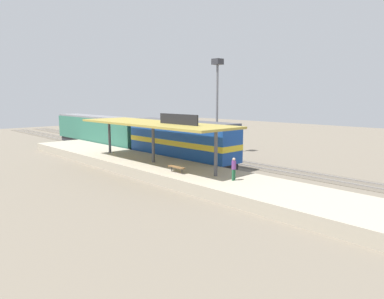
{
  "coord_description": "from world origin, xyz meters",
  "views": [
    {
      "loc": [
        -24.0,
        -25.64,
        6.97
      ],
      "look_at": [
        -1.38,
        -1.94,
        2.0
      ],
      "focal_mm": 31.91,
      "sensor_mm": 36.0,
      "label": 1
    }
  ],
  "objects_px": {
    "locomotive": "(181,141)",
    "person_waiting": "(234,168)",
    "passenger_carriage_single": "(98,130)",
    "light_mast": "(217,86)",
    "platform_bench": "(177,167)"
  },
  "relations": [
    {
      "from": "locomotive",
      "to": "person_waiting",
      "type": "distance_m",
      "value": 12.13
    },
    {
      "from": "locomotive",
      "to": "person_waiting",
      "type": "bearing_deg",
      "value": -112.86
    },
    {
      "from": "passenger_carriage_single",
      "to": "person_waiting",
      "type": "relative_size",
      "value": 11.7
    },
    {
      "from": "locomotive",
      "to": "light_mast",
      "type": "xyz_separation_m",
      "value": [
        7.8,
        1.89,
        5.99
      ]
    },
    {
      "from": "platform_bench",
      "to": "passenger_carriage_single",
      "type": "relative_size",
      "value": 0.08
    },
    {
      "from": "platform_bench",
      "to": "light_mast",
      "type": "relative_size",
      "value": 0.15
    },
    {
      "from": "platform_bench",
      "to": "passenger_carriage_single",
      "type": "distance_m",
      "value": 24.96
    },
    {
      "from": "passenger_carriage_single",
      "to": "person_waiting",
      "type": "xyz_separation_m",
      "value": [
        -4.71,
        -29.16,
        -0.46
      ]
    },
    {
      "from": "passenger_carriage_single",
      "to": "person_waiting",
      "type": "distance_m",
      "value": 29.54
    },
    {
      "from": "passenger_carriage_single",
      "to": "platform_bench",
      "type": "bearing_deg",
      "value": -103.92
    },
    {
      "from": "person_waiting",
      "to": "light_mast",
      "type": "bearing_deg",
      "value": 46.22
    },
    {
      "from": "passenger_carriage_single",
      "to": "person_waiting",
      "type": "height_order",
      "value": "passenger_carriage_single"
    },
    {
      "from": "platform_bench",
      "to": "locomotive",
      "type": "bearing_deg",
      "value": 46.0
    },
    {
      "from": "locomotive",
      "to": "light_mast",
      "type": "distance_m",
      "value": 10.01
    },
    {
      "from": "platform_bench",
      "to": "passenger_carriage_single",
      "type": "height_order",
      "value": "passenger_carriage_single"
    }
  ]
}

